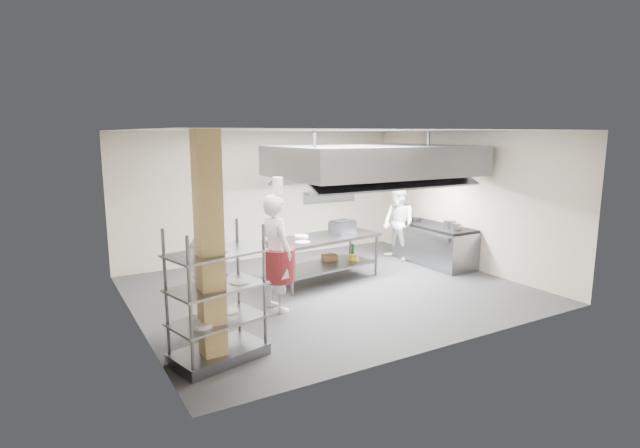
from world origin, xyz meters
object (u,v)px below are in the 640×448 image
pass_rack (217,294)px  stockpot (450,224)px  griddle (342,227)px  chef_line (398,223)px  cooking_range (434,245)px  chef_head (276,253)px  island (324,258)px  chef_plating (206,271)px

pass_rack → stockpot: pass_rack is taller
griddle → stockpot: griddle is taller
chef_line → cooking_range: bearing=31.5°
pass_rack → chef_head: size_ratio=0.91×
cooking_range → chef_line: 0.96m
cooking_range → stockpot: bearing=-93.2°
chef_line → griddle: 1.90m
stockpot → chef_head: bearing=-174.0°
cooking_range → griddle: (-2.32, 0.25, 0.61)m
island → pass_rack: pass_rack is taller
pass_rack → cooking_range: pass_rack is taller
stockpot → chef_line: bearing=110.7°
island → griddle: (0.52, 0.13, 0.57)m
chef_head → chef_plating: 1.39m
pass_rack → griddle: pass_rack is taller
chef_plating → pass_rack: bearing=-21.9°
island → griddle: griddle is taller
chef_head → stockpot: bearing=-94.2°
island → pass_rack: size_ratio=1.30×
pass_rack → chef_line: (5.40, 3.00, -0.03)m
island → stockpot: (2.82, -0.62, 0.54)m
chef_plating → chef_head: bearing=95.6°
chef_head → cooking_range: bearing=-87.9°
cooking_range → griddle: bearing=173.9°
griddle → stockpot: bearing=-34.5°
griddle → island: bearing=177.5°
island → chef_line: (2.37, 0.58, 0.41)m
chef_head → stockpot: size_ratio=7.38×
pass_rack → chef_line: size_ratio=1.04×
chef_line → griddle: bearing=-79.1°
chef_line → stockpot: (0.45, -1.20, 0.13)m
island → cooking_range: island is taller
island → pass_rack: 3.90m
chef_line → pass_rack: bearing=-63.9°
chef_line → stockpot: chef_line is taller
stockpot → pass_rack: bearing=-162.9°
island → stockpot: stockpot is taller
island → griddle: 0.79m
chef_line → stockpot: bearing=17.7°
chef_line → stockpot: 1.29m
cooking_range → chef_line: bearing=124.4°
cooking_range → chef_plating: (-5.73, -1.39, 0.54)m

